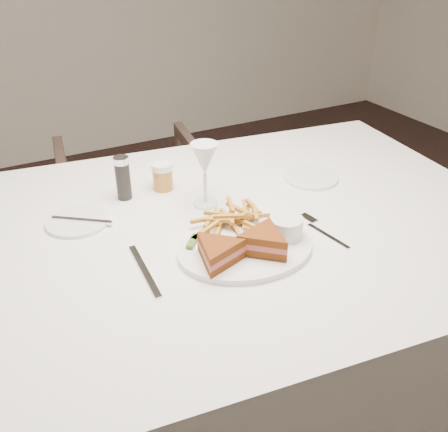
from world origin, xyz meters
TOP-DOWN VIEW (x-y plane):
  - ground at (0.00, 0.00)m, footprint 5.00×5.00m
  - table at (-0.28, 0.10)m, footprint 1.69×1.23m
  - chair_far at (-0.19, 1.08)m, footprint 0.70×0.67m
  - table_setting at (-0.28, 0.05)m, footprint 0.83×0.62m

SIDE VIEW (x-z plane):
  - ground at x=0.00m, z-range 0.00..0.00m
  - chair_far at x=-0.19m, z-range 0.00..0.64m
  - table at x=-0.28m, z-range 0.00..0.75m
  - table_setting at x=-0.28m, z-range 0.70..0.88m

